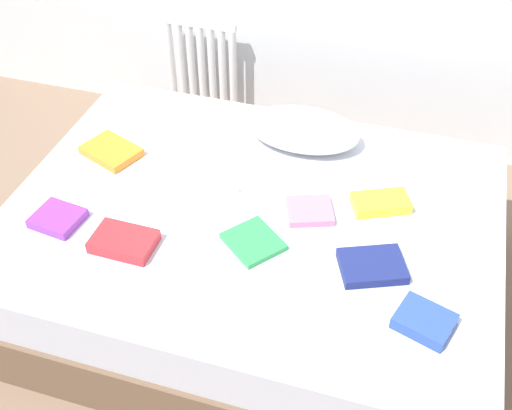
# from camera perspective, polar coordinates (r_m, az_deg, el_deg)

# --- Properties ---
(ground_plane) EXTENTS (8.00, 8.00, 0.00)m
(ground_plane) POSITION_cam_1_polar(r_m,az_deg,el_deg) (2.87, -0.29, -7.76)
(ground_plane) COLOR #7F6651
(bed) EXTENTS (2.00, 1.50, 0.50)m
(bed) POSITION_cam_1_polar(r_m,az_deg,el_deg) (2.69, -0.31, -4.37)
(bed) COLOR brown
(bed) RESTS_ON ground
(radiator) EXTENTS (0.42, 0.04, 0.59)m
(radiator) POSITION_cam_1_polar(r_m,az_deg,el_deg) (3.69, -4.97, 12.42)
(radiator) COLOR white
(radiator) RESTS_ON ground
(pillow) EXTENTS (0.51, 0.32, 0.14)m
(pillow) POSITION_cam_1_polar(r_m,az_deg,el_deg) (2.83, 4.37, 6.91)
(pillow) COLOR white
(pillow) RESTS_ON bed
(textbook_white) EXTENTS (0.27, 0.25, 0.02)m
(textbook_white) POSITION_cam_1_polar(r_m,az_deg,el_deg) (2.60, -4.49, 1.60)
(textbook_white) COLOR white
(textbook_white) RESTS_ON bed
(textbook_red) EXTENTS (0.24, 0.16, 0.05)m
(textbook_red) POSITION_cam_1_polar(r_m,az_deg,el_deg) (2.40, -12.00, -3.28)
(textbook_red) COLOR red
(textbook_red) RESTS_ON bed
(textbook_pink) EXTENTS (0.22, 0.21, 0.03)m
(textbook_pink) POSITION_cam_1_polar(r_m,az_deg,el_deg) (2.49, 4.93, -0.52)
(textbook_pink) COLOR pink
(textbook_pink) RESTS_ON bed
(textbook_blue) EXTENTS (0.22, 0.20, 0.05)m
(textbook_blue) POSITION_cam_1_polar(r_m,az_deg,el_deg) (2.18, 15.14, -10.22)
(textbook_blue) COLOR #2847B7
(textbook_blue) RESTS_ON bed
(textbook_orange) EXTENTS (0.29, 0.25, 0.04)m
(textbook_orange) POSITION_cam_1_polar(r_m,az_deg,el_deg) (2.85, -13.10, 4.82)
(textbook_orange) COLOR orange
(textbook_orange) RESTS_ON bed
(textbook_yellow) EXTENTS (0.26, 0.21, 0.04)m
(textbook_yellow) POSITION_cam_1_polar(r_m,az_deg,el_deg) (2.56, 11.33, 0.19)
(textbook_yellow) COLOR yellow
(textbook_yellow) RESTS_ON bed
(textbook_green) EXTENTS (0.27, 0.27, 0.02)m
(textbook_green) POSITION_cam_1_polar(r_m,az_deg,el_deg) (2.36, -0.24, -3.38)
(textbook_green) COLOR green
(textbook_green) RESTS_ON bed
(textbook_navy) EXTENTS (0.28, 0.25, 0.04)m
(textbook_navy) POSITION_cam_1_polar(r_m,az_deg,el_deg) (2.31, 10.57, -5.51)
(textbook_navy) COLOR navy
(textbook_navy) RESTS_ON bed
(textbook_purple) EXTENTS (0.20, 0.18, 0.04)m
(textbook_purple) POSITION_cam_1_polar(r_m,az_deg,el_deg) (2.57, -17.68, -1.17)
(textbook_purple) COLOR purple
(textbook_purple) RESTS_ON bed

